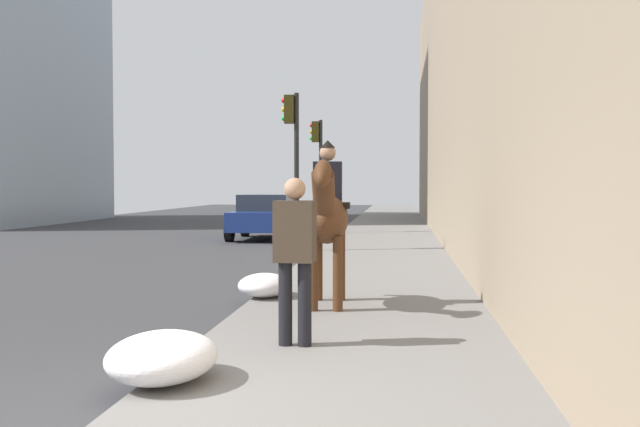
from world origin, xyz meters
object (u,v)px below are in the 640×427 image
mounted_horse_near (327,216)px  traffic_light_far_curb (318,159)px  pedestrian_greeting (295,250)px  car_near_lane (266,216)px  traffic_light_near_curb (293,147)px

mounted_horse_near → traffic_light_far_curb: size_ratio=0.56×
pedestrian_greeting → car_near_lane: pedestrian_greeting is taller
pedestrian_greeting → traffic_light_far_curb: traffic_light_far_curb is taller
mounted_horse_near → traffic_light_near_curb: size_ratio=0.56×
pedestrian_greeting → car_near_lane: (16.27, 3.23, -0.35)m
traffic_light_near_curb → car_near_lane: bearing=17.3°
traffic_light_near_curb → pedestrian_greeting: bearing=-171.8°
mounted_horse_near → traffic_light_near_curb: (8.46, 1.66, 1.35)m
car_near_lane → mounted_horse_near: bearing=13.6°
traffic_light_far_curb → pedestrian_greeting: bearing=-174.6°
traffic_light_near_curb → traffic_light_far_curb: traffic_light_near_curb is taller
mounted_horse_near → traffic_light_far_curb: (15.44, 1.79, 1.31)m
traffic_light_near_curb → mounted_horse_near: bearing=-168.9°
pedestrian_greeting → traffic_light_near_curb: 11.16m
car_near_lane → traffic_light_near_curb: (-5.33, -1.66, 1.93)m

